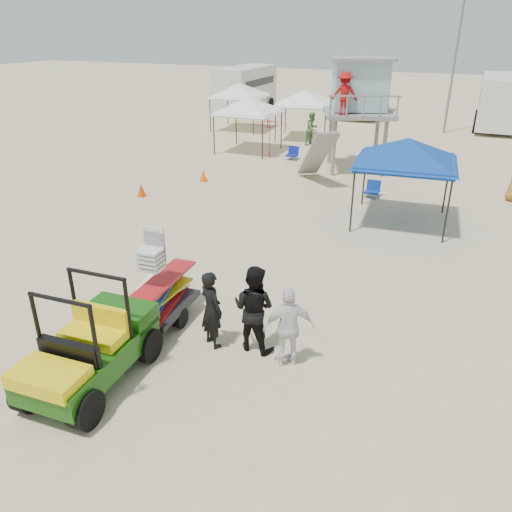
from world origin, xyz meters
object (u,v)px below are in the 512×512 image
at_px(surf_trailer, 158,290).
at_px(canopy_blue, 408,143).
at_px(man_left, 211,309).
at_px(lifeguard_tower, 359,90).
at_px(utility_cart, 85,340).

xyz_separation_m(surf_trailer, canopy_blue, (4.01, 8.69, 1.91)).
height_order(man_left, canopy_blue, canopy_blue).
relative_size(surf_trailer, canopy_blue, 0.69).
distance_m(surf_trailer, lifeguard_tower, 15.23).
bearing_deg(canopy_blue, man_left, -105.54).
bearing_deg(man_left, lifeguard_tower, -58.73).
bearing_deg(utility_cart, man_left, 53.23).
bearing_deg(lifeguard_tower, utility_cart, -93.12).
xyz_separation_m(utility_cart, canopy_blue, (4.02, 11.03, 1.77)).
height_order(utility_cart, lifeguard_tower, lifeguard_tower).
bearing_deg(man_left, canopy_blue, -76.45).
xyz_separation_m(surf_trailer, man_left, (1.51, -0.30, 0.03)).
bearing_deg(canopy_blue, surf_trailer, -114.79).
distance_m(lifeguard_tower, canopy_blue, 7.03).
bearing_deg(lifeguard_tower, surf_trailer, -93.57).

